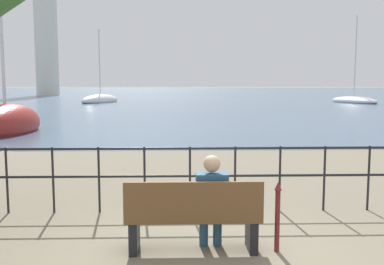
# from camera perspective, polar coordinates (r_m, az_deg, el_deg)

# --- Properties ---
(ground_plane) EXTENTS (1000.00, 1000.00, 0.00)m
(ground_plane) POSITION_cam_1_polar(r_m,az_deg,el_deg) (5.43, 0.16, -15.41)
(ground_plane) COLOR #7A705B
(harbor_water) EXTENTS (600.00, 300.00, 0.01)m
(harbor_water) POSITION_cam_1_polar(r_m,az_deg,el_deg) (163.03, -1.62, 5.63)
(harbor_water) COLOR #47607A
(harbor_water) RESTS_ON ground_plane
(park_bench) EXTENTS (1.63, 0.45, 0.90)m
(park_bench) POSITION_cam_1_polar(r_m,az_deg,el_deg) (5.23, 0.18, -11.32)
(park_bench) COLOR brown
(park_bench) RESTS_ON ground_plane
(seated_person_left) EXTENTS (0.38, 0.35, 1.18)m
(seated_person_left) POSITION_cam_1_polar(r_m,az_deg,el_deg) (5.25, 2.62, -8.70)
(seated_person_left) COLOR navy
(seated_person_left) RESTS_ON ground_plane
(promenade_railing) EXTENTS (15.84, 0.04, 1.05)m
(promenade_railing) POSITION_cam_1_polar(r_m,az_deg,el_deg) (6.79, -0.27, -4.86)
(promenade_railing) COLOR black
(promenade_railing) RESTS_ON ground_plane
(closed_umbrella) EXTENTS (0.09, 0.09, 0.87)m
(closed_umbrella) POSITION_cam_1_polar(r_m,az_deg,el_deg) (5.33, 11.33, -10.46)
(closed_umbrella) COLOR maroon
(closed_umbrella) RESTS_ON ground_plane
(sailboat_0) EXTENTS (4.03, 8.04, 10.08)m
(sailboat_0) POSITION_cam_1_polar(r_m,az_deg,el_deg) (52.10, 20.76, 4.00)
(sailboat_0) COLOR silver
(sailboat_0) RESTS_ON ground_plane
(sailboat_1) EXTENTS (2.42, 5.33, 8.11)m
(sailboat_1) POSITION_cam_1_polar(r_m,az_deg,el_deg) (19.58, -23.58, 1.02)
(sailboat_1) COLOR maroon
(sailboat_1) RESTS_ON ground_plane
(sailboat_2) EXTENTS (4.39, 8.00, 8.73)m
(sailboat_2) POSITION_cam_1_polar(r_m,az_deg,el_deg) (50.35, -12.12, 4.25)
(sailboat_2) COLOR white
(sailboat_2) RESTS_ON ground_plane
(harbor_lighthouse) EXTENTS (4.33, 4.33, 29.10)m
(harbor_lighthouse) POSITION_cam_1_polar(r_m,az_deg,el_deg) (89.41, -18.94, 13.41)
(harbor_lighthouse) COLOR silver
(harbor_lighthouse) RESTS_ON ground_plane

